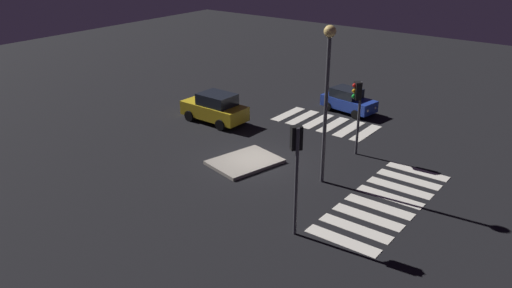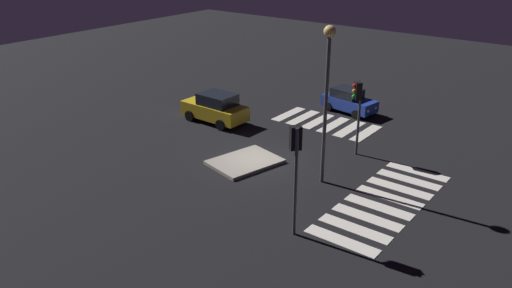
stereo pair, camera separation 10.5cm
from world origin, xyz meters
The scene contains 9 objects.
ground_plane centered at (0.00, 0.00, 0.00)m, with size 80.00×80.00×0.00m, color black.
traffic_island centered at (-0.60, 0.29, 0.09)m, with size 4.07×3.42×0.18m.
car_yellow centered at (3.27, 5.82, 0.95)m, with size 2.17×4.49×1.93m.
car_blue centered at (10.26, -0.07, 0.80)m, with size 2.18×3.90×1.63m.
traffic_light_south centered at (-4.67, -5.53, 3.55)m, with size 0.54×0.53×4.69m.
traffic_light_east centered at (4.04, -3.75, 3.15)m, with size 0.53×0.54×4.15m.
street_lamp centered at (0.05, -4.08, 5.25)m, with size 0.56×0.56×7.71m.
crosswalk_near centered at (0.00, -7.45, 0.01)m, with size 8.75×3.20×0.02m.
crosswalk_side centered at (7.37, 0.00, 0.01)m, with size 3.20×6.45×0.02m.
Camera 1 is at (-20.23, -15.43, 11.68)m, focal length 36.30 mm.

